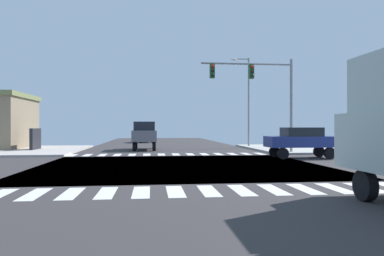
# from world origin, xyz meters

# --- Properties ---
(ground) EXTENTS (90.00, 90.00, 0.05)m
(ground) POSITION_xyz_m (0.00, 0.00, -0.03)
(ground) COLOR #353132
(sidewalk_corner_ne) EXTENTS (12.00, 12.00, 0.14)m
(sidewalk_corner_ne) POSITION_xyz_m (13.00, 12.00, 0.07)
(sidewalk_corner_ne) COLOR #B2ADA3
(sidewalk_corner_ne) RESTS_ON ground
(sidewalk_corner_nw) EXTENTS (12.00, 12.00, 0.14)m
(sidewalk_corner_nw) POSITION_xyz_m (-13.00, 12.00, 0.07)
(sidewalk_corner_nw) COLOR #B9AEA7
(sidewalk_corner_nw) RESTS_ON ground
(crosswalk_near) EXTENTS (13.50, 2.00, 0.01)m
(crosswalk_near) POSITION_xyz_m (-0.25, -7.30, 0.00)
(crosswalk_near) COLOR silver
(crosswalk_near) RESTS_ON ground
(crosswalk_far) EXTENTS (13.50, 2.00, 0.01)m
(crosswalk_far) POSITION_xyz_m (-0.25, 7.30, 0.00)
(crosswalk_far) COLOR silver
(crosswalk_far) RESTS_ON ground
(traffic_signal_mast) EXTENTS (6.67, 0.55, 6.81)m
(traffic_signal_mast) POSITION_xyz_m (6.08, 7.33, 5.03)
(traffic_signal_mast) COLOR gray
(traffic_signal_mast) RESTS_ON ground
(street_lamp) EXTENTS (1.78, 0.32, 8.35)m
(street_lamp) POSITION_xyz_m (7.39, 15.34, 4.97)
(street_lamp) COLOR gray
(street_lamp) RESTS_ON ground
(sedan_nearside_1) EXTENTS (1.80, 4.30, 1.88)m
(sedan_nearside_1) POSITION_xyz_m (-2.00, 27.64, 1.12)
(sedan_nearside_1) COLOR black
(sedan_nearside_1) RESTS_ON ground
(suv_queued_1) EXTENTS (1.96, 4.60, 2.34)m
(suv_queued_1) POSITION_xyz_m (-2.00, 12.80, 1.39)
(suv_queued_1) COLOR black
(suv_queued_1) RESTS_ON ground
(sedan_leading_3) EXTENTS (4.30, 1.80, 1.88)m
(sedan_leading_3) POSITION_xyz_m (7.74, 3.50, 1.12)
(sedan_leading_3) COLOR black
(sedan_leading_3) RESTS_ON ground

